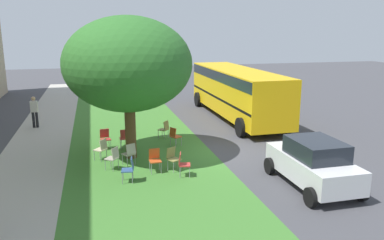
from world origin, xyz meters
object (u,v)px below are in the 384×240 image
Objects in this scene: chair_3 at (155,158)px; chair_7 at (113,157)px; chair_9 at (164,128)px; pedestrian_1 at (34,111)px; chair_6 at (105,137)px; school_bus at (236,89)px; chair_2 at (125,137)px; chair_11 at (102,148)px; chair_0 at (183,163)px; chair_5 at (130,152)px; chair_10 at (173,157)px; chair_1 at (129,168)px; chair_4 at (175,135)px; parked_car at (313,163)px; chair_8 at (127,131)px; street_tree at (128,64)px.

chair_3 is 1.60m from chair_7.
pedestrian_1 is (3.88, 6.34, 0.41)m from chair_9.
chair_6 is 5.96m from pedestrian_1.
chair_3 is 9.91m from school_bus.
chair_2 and chair_11 have the same top height.
chair_9 is at bearing -14.99° from chair_3.
chair_9 is (5.03, -0.26, 0.00)m from chair_0.
chair_5 is 1.00× the size of chair_10.
chair_7 is (-2.62, 0.65, 0.00)m from chair_2.
chair_1 is 4.42m from chair_4.
parked_car reaches higher than chair_0.
school_bus reaches higher than chair_6.
chair_10 is 9.51m from school_bus.
chair_3 is 1.00× the size of chair_10.
chair_7 is 1.00× the size of chair_8.
chair_8 is 1.00× the size of chair_9.
chair_11 is (1.83, 1.87, 0.00)m from chair_3.
chair_3 is at bearing -147.72° from pedestrian_1.
school_bus is at bearing -6.63° from parked_car.
chair_0 is 0.73m from chair_10.
street_tree reaches higher than chair_9.
chair_4 is 6.66m from parked_car.
pedestrian_1 is at bearing 87.51° from school_bus.
pedestrian_1 is at bearing 48.31° from chair_8.
chair_1 is 1.00× the size of chair_9.
pedestrian_1 is (8.21, 5.86, 0.41)m from chair_10.
pedestrian_1 is (7.24, 4.34, 0.41)m from chair_5.
chair_2 and chair_10 have the same top height.
parked_car is at bearing -151.84° from chair_9.
pedestrian_1 is (0.49, 11.29, -0.83)m from school_bus.
chair_0 is 1.14m from chair_3.
chair_0 is at bearing 148.22° from school_bus.
chair_11 is 0.08× the size of school_bus.
chair_3 is 0.52× the size of pedestrian_1.
pedestrian_1 reaches higher than chair_4.
street_tree is 6.49× the size of chair_3.
school_bus is at bearing -60.98° from chair_6.
chair_1 is (-0.06, 1.90, 0.00)m from chair_0.
chair_2 is at bearing 122.91° from school_bus.
chair_7 is at bearing 67.99° from chair_3.
pedestrian_1 is (4.98, 4.35, 0.41)m from chair_2.
chair_9 is 0.24× the size of parked_car.
chair_10 is at bearing -125.63° from chair_11.
chair_6 is 8.95m from parked_car.
chair_7 is 0.24× the size of parked_car.
street_tree is at bearing 50.83° from parked_car.
chair_11 is at bearing 92.47° from street_tree.
chair_1 is 1.00× the size of chair_11.
street_tree is 0.55× the size of school_bus.
chair_4 is at bearing -171.07° from chair_9.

